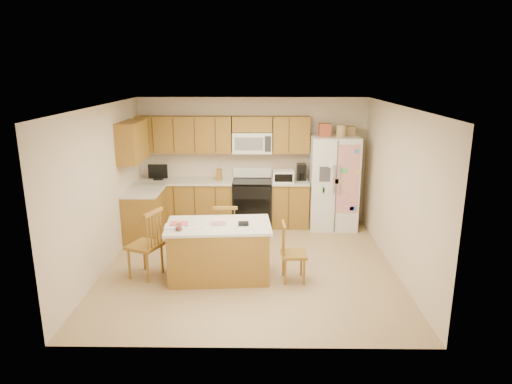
{
  "coord_description": "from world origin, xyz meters",
  "views": [
    {
      "loc": [
        0.18,
        -6.73,
        3.01
      ],
      "look_at": [
        0.09,
        0.35,
        1.11
      ],
      "focal_mm": 32.0,
      "sensor_mm": 36.0,
      "label": 1
    }
  ],
  "objects_px": {
    "stove": "(252,202)",
    "island": "(219,250)",
    "refrigerator": "(333,181)",
    "windsor_chair_left": "(146,245)",
    "windsor_chair_back": "(226,233)",
    "windsor_chair_right": "(292,254)"
  },
  "relations": [
    {
      "from": "refrigerator",
      "to": "stove",
      "type": "bearing_deg",
      "value": 177.7
    },
    {
      "from": "refrigerator",
      "to": "windsor_chair_left",
      "type": "distance_m",
      "value": 3.88
    },
    {
      "from": "refrigerator",
      "to": "windsor_chair_left",
      "type": "height_order",
      "value": "refrigerator"
    },
    {
      "from": "island",
      "to": "windsor_chair_back",
      "type": "height_order",
      "value": "windsor_chair_back"
    },
    {
      "from": "windsor_chair_back",
      "to": "windsor_chair_left",
      "type": "bearing_deg",
      "value": -149.83
    },
    {
      "from": "stove",
      "to": "island",
      "type": "bearing_deg",
      "value": -100.7
    },
    {
      "from": "island",
      "to": "windsor_chair_back",
      "type": "xyz_separation_m",
      "value": [
        0.06,
        0.66,
        0.03
      ]
    },
    {
      "from": "windsor_chair_back",
      "to": "windsor_chair_right",
      "type": "distance_m",
      "value": 1.28
    },
    {
      "from": "stove",
      "to": "windsor_chair_left",
      "type": "bearing_deg",
      "value": -122.76
    },
    {
      "from": "stove",
      "to": "island",
      "type": "distance_m",
      "value": 2.41
    },
    {
      "from": "stove",
      "to": "island",
      "type": "relative_size",
      "value": 0.72
    },
    {
      "from": "windsor_chair_left",
      "to": "windsor_chair_back",
      "type": "bearing_deg",
      "value": 30.17
    },
    {
      "from": "refrigerator",
      "to": "windsor_chair_back",
      "type": "relative_size",
      "value": 2.16
    },
    {
      "from": "refrigerator",
      "to": "windsor_chair_right",
      "type": "relative_size",
      "value": 2.3
    },
    {
      "from": "stove",
      "to": "windsor_chair_left",
      "type": "distance_m",
      "value": 2.82
    },
    {
      "from": "stove",
      "to": "windsor_chair_right",
      "type": "xyz_separation_m",
      "value": [
        0.63,
        -2.47,
        -0.06
      ]
    },
    {
      "from": "island",
      "to": "windsor_chair_back",
      "type": "distance_m",
      "value": 0.66
    },
    {
      "from": "refrigerator",
      "to": "island",
      "type": "bearing_deg",
      "value": -131.22
    },
    {
      "from": "windsor_chair_right",
      "to": "refrigerator",
      "type": "bearing_deg",
      "value": 68.73
    },
    {
      "from": "island",
      "to": "windsor_chair_left",
      "type": "height_order",
      "value": "windsor_chair_left"
    },
    {
      "from": "windsor_chair_left",
      "to": "windsor_chair_back",
      "type": "xyz_separation_m",
      "value": [
        1.13,
        0.66,
        -0.05
      ]
    },
    {
      "from": "island",
      "to": "windsor_chair_back",
      "type": "relative_size",
      "value": 1.67
    }
  ]
}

